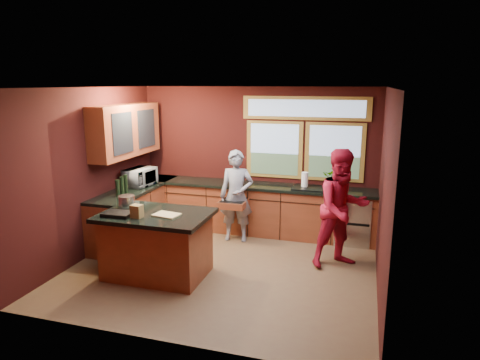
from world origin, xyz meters
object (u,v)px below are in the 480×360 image
at_px(person_grey, 236,196).
at_px(cutting_board, 167,215).
at_px(person_red, 342,209).
at_px(stock_pot, 127,201).
at_px(island, 157,244).

relative_size(person_grey, cutting_board, 4.65).
height_order(person_red, stock_pot, person_red).
distance_m(person_red, cutting_board, 2.62).
height_order(island, person_grey, person_grey).
bearing_deg(person_red, stock_pot, 162.98).
xyz_separation_m(person_grey, stock_pot, (-1.24, -1.57, 0.22)).
relative_size(person_grey, person_red, 0.89).
bearing_deg(island, person_red, 23.68).
bearing_deg(island, cutting_board, -14.04).
bearing_deg(stock_pot, cutting_board, -14.93).
bearing_deg(person_grey, island, -120.03).
bearing_deg(cutting_board, person_grey, 74.59).
xyz_separation_m(island, person_red, (2.54, 1.11, 0.43)).
distance_m(island, person_red, 2.81).
height_order(island, person_red, person_red).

